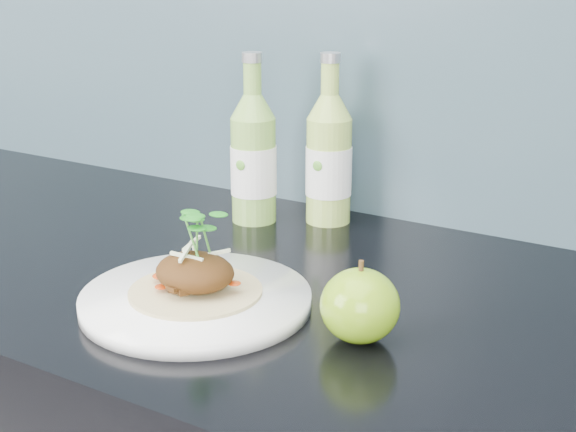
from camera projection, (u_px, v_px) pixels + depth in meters
name	position (u px, v px, depth m)	size (l,w,h in m)	color
dinner_plate	(196.00, 300.00, 0.87)	(0.26, 0.26, 0.02)	white
pork_taco	(195.00, 269.00, 0.85)	(0.14, 0.14, 0.10)	tan
green_apple	(360.00, 306.00, 0.78)	(0.09, 0.09, 0.08)	#598B0F
cider_bottle_left	(253.00, 159.00, 1.12)	(0.09, 0.09, 0.24)	#81B54B
cider_bottle_right	(329.00, 160.00, 1.12)	(0.07, 0.07, 0.24)	#A4C753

